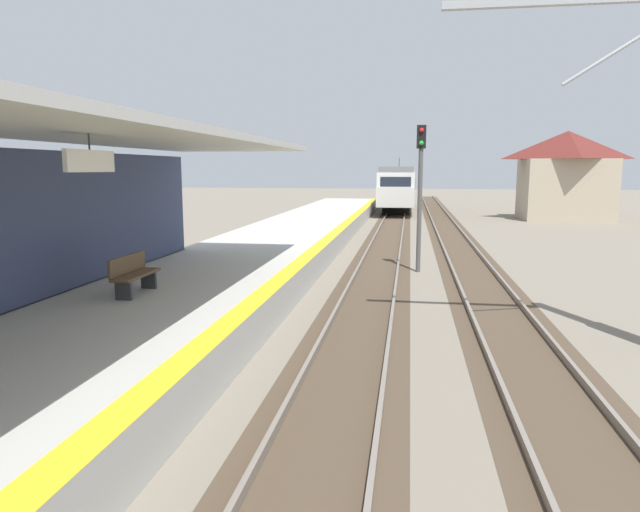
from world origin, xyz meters
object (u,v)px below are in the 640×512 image
at_px(distant_trackside_house, 566,174).
at_px(rail_signal_post, 420,183).
at_px(approaching_train, 398,186).
at_px(platform_bench, 133,273).

bearing_deg(distant_trackside_house, rail_signal_post, -114.90).
bearing_deg(distant_trackside_house, approaching_train, 144.92).
bearing_deg(approaching_train, rail_signal_post, -87.43).
relative_size(approaching_train, distant_trackside_house, 2.97).
relative_size(approaching_train, rail_signal_post, 3.77).
bearing_deg(approaching_train, distant_trackside_house, -35.08).
relative_size(rail_signal_post, platform_bench, 3.25).
height_order(approaching_train, distant_trackside_house, distant_trackside_house).
distance_m(approaching_train, distant_trackside_house, 15.04).
distance_m(rail_signal_post, distant_trackside_house, 25.74).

